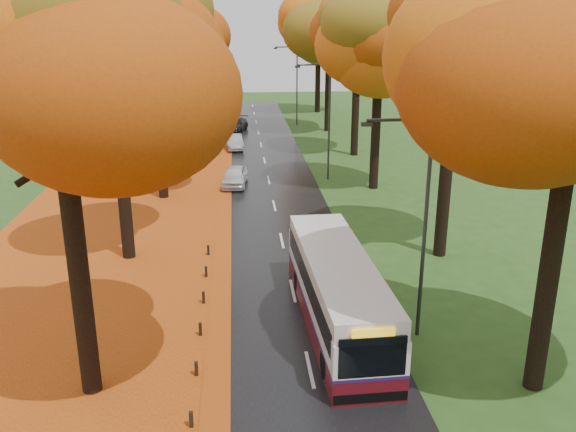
{
  "coord_description": "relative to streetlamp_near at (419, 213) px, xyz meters",
  "views": [
    {
      "loc": [
        -2.22,
        -11.29,
        11.2
      ],
      "look_at": [
        0.0,
        14.3,
        2.6
      ],
      "focal_mm": 38.0,
      "sensor_mm": 36.0,
      "label": 1
    }
  ],
  "objects": [
    {
      "name": "car_white",
      "position": [
        -6.3,
        20.76,
        -4.02
      ],
      "size": [
        1.98,
        4.0,
        1.31
      ],
      "primitive_type": "imported",
      "rotation": [
        0.0,
        0.0,
        -0.12
      ],
      "color": "silver",
      "rests_on": "road"
    },
    {
      "name": "trees_right",
      "position": [
        3.24,
        18.91,
        4.98
      ],
      "size": [
        9.3,
        74.2,
        13.96
      ],
      "color": "black",
      "rests_on": "ground"
    },
    {
      "name": "car_dark",
      "position": [
        -6.17,
        40.68,
        -4.02
      ],
      "size": [
        2.86,
        4.79,
        1.3
      ],
      "primitive_type": "imported",
      "rotation": [
        0.0,
        0.0,
        -0.25
      ],
      "color": "black",
      "rests_on": "road"
    },
    {
      "name": "streetlamp_mid",
      "position": [
        0.0,
        22.0,
        0.0
      ],
      "size": [
        2.45,
        0.18,
        8.0
      ],
      "color": "#333538",
      "rests_on": "ground"
    },
    {
      "name": "centre_line",
      "position": [
        -3.95,
        17.0,
        -4.67
      ],
      "size": [
        0.12,
        90.0,
        0.01
      ],
      "primitive_type": "cube",
      "color": "silver",
      "rests_on": "road"
    },
    {
      "name": "streetlamp_far",
      "position": [
        0.0,
        44.0,
        0.0
      ],
      "size": [
        2.45,
        0.18,
        8.0
      ],
      "color": "#333538",
      "rests_on": "ground"
    },
    {
      "name": "leaf_verge",
      "position": [
        -12.95,
        17.0,
        -4.7
      ],
      "size": [
        12.0,
        90.0,
        0.02
      ],
      "primitive_type": "cube",
      "color": "maroon",
      "rests_on": "ground"
    },
    {
      "name": "road",
      "position": [
        -3.95,
        17.0,
        -4.69
      ],
      "size": [
        6.5,
        90.0,
        0.04
      ],
      "primitive_type": "cube",
      "color": "black",
      "rests_on": "ground"
    },
    {
      "name": "leaf_drift",
      "position": [
        -7.0,
        17.0,
        -4.67
      ],
      "size": [
        0.9,
        90.0,
        0.01
      ],
      "primitive_type": "cube",
      "color": "orange",
      "rests_on": "road"
    },
    {
      "name": "streetlamp_near",
      "position": [
        0.0,
        0.0,
        0.0
      ],
      "size": [
        2.45,
        0.18,
        8.0
      ],
      "color": "#333538",
      "rests_on": "ground"
    },
    {
      "name": "trees_left",
      "position": [
        -11.13,
        19.06,
        4.82
      ],
      "size": [
        9.2,
        74.0,
        13.88
      ],
      "color": "black",
      "rests_on": "ground"
    },
    {
      "name": "car_silver",
      "position": [
        -6.3,
        32.51,
        -4.06
      ],
      "size": [
        1.62,
        3.8,
        1.22
      ],
      "primitive_type": "imported",
      "rotation": [
        0.0,
        0.0,
        0.09
      ],
      "color": "#97999F",
      "rests_on": "road"
    },
    {
      "name": "bus",
      "position": [
        -2.57,
        0.99,
        -3.26
      ],
      "size": [
        2.71,
        10.3,
        2.69
      ],
      "rotation": [
        0.0,
        0.0,
        0.04
      ],
      "color": "#530D15",
      "rests_on": "road"
    },
    {
      "name": "bollard_row",
      "position": [
        -7.65,
        -3.3,
        -4.45
      ],
      "size": [
        0.11,
        23.51,
        0.52
      ],
      "color": "black",
      "rests_on": "ground"
    }
  ]
}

